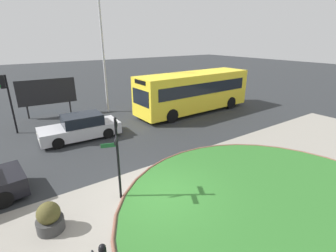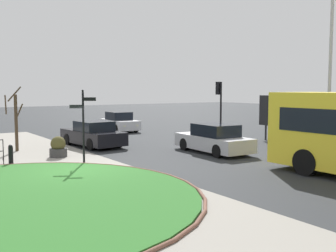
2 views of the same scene
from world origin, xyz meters
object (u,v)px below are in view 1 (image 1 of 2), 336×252
bus_yellow (194,91)px  car_far_lane (81,128)px  traffic_light_near (6,92)px  lamppost_tall (103,50)px  billboard_left (47,92)px  signpost_directional (117,155)px  planter_near_signpost (49,218)px

bus_yellow → car_far_lane: size_ratio=2.15×
traffic_light_near → lamppost_tall: size_ratio=0.40×
billboard_left → signpost_directional: bearing=-85.3°
signpost_directional → lamppost_tall: bearing=70.3°
signpost_directional → planter_near_signpost: 2.84m
bus_yellow → planter_near_signpost: (-12.25, -7.61, -1.22)m
signpost_directional → car_far_lane: signpost_directional is taller
lamppost_tall → bus_yellow: bearing=-34.1°
planter_near_signpost → traffic_light_near: bearing=91.2°
bus_yellow → car_far_lane: bus_yellow is taller
signpost_directional → traffic_light_near: bearing=105.1°
traffic_light_near → planter_near_signpost: bearing=85.3°
traffic_light_near → bus_yellow: bearing=162.4°
traffic_light_near → billboard_left: traffic_light_near is taller
lamppost_tall → planter_near_signpost: 13.92m
bus_yellow → planter_near_signpost: size_ratio=9.88×
signpost_directional → bus_yellow: signpost_directional is taller
bus_yellow → car_far_lane: bearing=2.0°
signpost_directional → planter_near_signpost: signpost_directional is taller
signpost_directional → lamppost_tall: 12.30m
signpost_directional → traffic_light_near: traffic_light_near is taller
bus_yellow → traffic_light_near: (-12.46, 2.59, 1.02)m
traffic_light_near → car_far_lane: bearing=129.8°
signpost_directional → bus_yellow: 12.23m
planter_near_signpost → lamppost_tall: bearing=60.6°
car_far_lane → traffic_light_near: size_ratio=1.25×
signpost_directional → traffic_light_near: 10.31m
signpost_directional → car_far_lane: size_ratio=0.70×
signpost_directional → billboard_left: (-0.05, 12.71, 0.01)m
lamppost_tall → car_far_lane: bearing=-127.6°
car_far_lane → bus_yellow: bearing=-174.0°
bus_yellow → traffic_light_near: 12.77m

